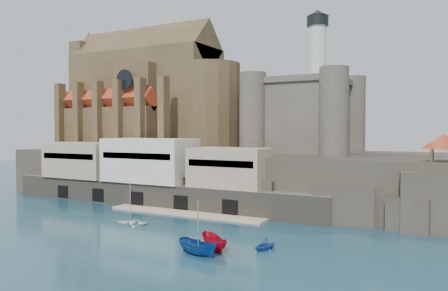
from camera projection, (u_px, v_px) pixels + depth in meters
ground at (103, 234)px, 61.30m from camera, size 300.00×300.00×0.00m
promontory at (231, 174)px, 95.87m from camera, size 100.00×36.00×10.00m
quay at (148, 174)px, 86.22m from camera, size 70.00×12.00×13.05m
church at (150, 100)px, 108.78m from camera, size 47.00×25.93×30.51m
castle_keep at (305, 112)px, 89.21m from camera, size 21.20×21.20×29.30m
rock_outcrop at (443, 203)px, 64.03m from camera, size 14.50×10.50×8.70m
pavilion at (444, 143)px, 63.87m from camera, size 6.40×6.40×5.40m
boat_2 at (198, 255)px, 51.20m from camera, size 2.68×2.63×5.83m
boat_5 at (214, 249)px, 53.66m from camera, size 2.92×2.91×5.45m
boat_6 at (131, 224)px, 67.91m from camera, size 1.73×3.94×5.33m
boat_7 at (265, 250)px, 53.44m from camera, size 3.44×2.78×3.46m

